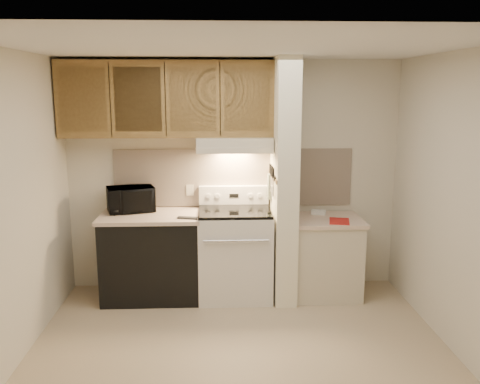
{
  "coord_description": "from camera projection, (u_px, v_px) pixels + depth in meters",
  "views": [
    {
      "loc": [
        -0.19,
        -4.0,
        2.18
      ],
      "look_at": [
        0.04,
        0.75,
        1.22
      ],
      "focal_mm": 38.0,
      "sensor_mm": 36.0,
      "label": 1
    }
  ],
  "objects": [
    {
      "name": "upper_cabinets",
      "position": [
        167.0,
        99.0,
        5.21
      ],
      "size": [
        2.18,
        0.33,
        0.77
      ],
      "primitive_type": "cube",
      "color": "olive",
      "rests_on": "wall_back"
    },
    {
      "name": "cab_gap_a",
      "position": [
        110.0,
        100.0,
        5.02
      ],
      "size": [
        0.01,
        0.01,
        0.73
      ],
      "primitive_type": "cube",
      "color": "black",
      "rests_on": "upper_cabinets"
    },
    {
      "name": "microwave",
      "position": [
        131.0,
        199.0,
        5.38
      ],
      "size": [
        0.55,
        0.45,
        0.26
      ],
      "primitive_type": "imported",
      "rotation": [
        0.0,
        0.0,
        0.3
      ],
      "color": "black",
      "rests_on": "left_countertop"
    },
    {
      "name": "floor",
      "position": [
        240.0,
        349.0,
        4.35
      ],
      "size": [
        3.6,
        3.6,
        0.0
      ],
      "primitive_type": "plane",
      "color": "tan",
      "rests_on": "ground"
    },
    {
      "name": "knife_handle_a",
      "position": [
        273.0,
        173.0,
        5.03
      ],
      "size": [
        0.02,
        0.02,
        0.1
      ],
      "primitive_type": "cylinder",
      "color": "black",
      "rests_on": "knife_strip"
    },
    {
      "name": "knife_handle_d",
      "position": [
        271.0,
        169.0,
        5.26
      ],
      "size": [
        0.02,
        0.02,
        0.1
      ],
      "primitive_type": "cylinder",
      "color": "black",
      "rests_on": "knife_strip"
    },
    {
      "name": "knife_blade_d",
      "position": [
        271.0,
        184.0,
        5.29
      ],
      "size": [
        0.01,
        0.04,
        0.16
      ],
      "primitive_type": "cube",
      "color": "silver",
      "rests_on": "knife_strip"
    },
    {
      "name": "range_body",
      "position": [
        235.0,
        255.0,
        5.39
      ],
      "size": [
        0.76,
        0.65,
        0.92
      ],
      "primitive_type": "cube",
      "color": "silver",
      "rests_on": "floor"
    },
    {
      "name": "range_knob_left_inner",
      "position": [
        217.0,
        196.0,
        5.5
      ],
      "size": [
        0.05,
        0.02,
        0.05
      ],
      "primitive_type": "cylinder",
      "rotation": [
        1.57,
        0.0,
        0.0
      ],
      "color": "silver",
      "rests_on": "range_backguard"
    },
    {
      "name": "wall_right",
      "position": [
        457.0,
        205.0,
        4.19
      ],
      "size": [
        0.02,
        3.0,
        2.5
      ],
      "primitive_type": "cube",
      "color": "beige",
      "rests_on": "floor"
    },
    {
      "name": "spoon_rest",
      "position": [
        188.0,
        218.0,
        5.1
      ],
      "size": [
        0.22,
        0.11,
        0.01
      ],
      "primitive_type": "cube",
      "rotation": [
        0.0,
        0.0,
        -0.24
      ],
      "color": "black",
      "rests_on": "left_countertop"
    },
    {
      "name": "ceiling",
      "position": [
        240.0,
        47.0,
        3.86
      ],
      "size": [
        3.6,
        3.6,
        0.0
      ],
      "primitive_type": "plane",
      "rotation": [
        3.14,
        0.0,
        0.0
      ],
      "color": "white",
      "rests_on": "wall_back"
    },
    {
      "name": "cab_door_c",
      "position": [
        193.0,
        99.0,
        5.06
      ],
      "size": [
        0.46,
        0.01,
        0.63
      ],
      "primitive_type": "cube",
      "color": "olive",
      "rests_on": "upper_cabinets"
    },
    {
      "name": "cab_door_d",
      "position": [
        247.0,
        99.0,
        5.09
      ],
      "size": [
        0.46,
        0.01,
        0.63
      ],
      "primitive_type": "cube",
      "color": "olive",
      "rests_on": "upper_cabinets"
    },
    {
      "name": "cab_gap_b",
      "position": [
        165.0,
        99.0,
        5.05
      ],
      "size": [
        0.01,
        0.01,
        0.73
      ],
      "primitive_type": "cube",
      "color": "black",
      "rests_on": "upper_cabinets"
    },
    {
      "name": "right_cab_base",
      "position": [
        325.0,
        258.0,
        5.44
      ],
      "size": [
        0.7,
        0.6,
        0.81
      ],
      "primitive_type": "cube",
      "color": "beige",
      "rests_on": "floor"
    },
    {
      "name": "white_box",
      "position": [
        319.0,
        212.0,
        5.53
      ],
      "size": [
        0.17,
        0.14,
        0.04
      ],
      "primitive_type": "cube",
      "rotation": [
        0.0,
        0.0,
        -0.28
      ],
      "color": "white",
      "rests_on": "right_countertop"
    },
    {
      "name": "cooktop",
      "position": [
        235.0,
        211.0,
        5.3
      ],
      "size": [
        0.74,
        0.64,
        0.03
      ],
      "primitive_type": "cube",
      "color": "black",
      "rests_on": "range_body"
    },
    {
      "name": "knife_blade_c",
      "position": [
        272.0,
        187.0,
        5.21
      ],
      "size": [
        0.01,
        0.04,
        0.2
      ],
      "primitive_type": "cube",
      "color": "silver",
      "rests_on": "knife_strip"
    },
    {
      "name": "backsplash",
      "position": [
        234.0,
        177.0,
        5.57
      ],
      "size": [
        2.6,
        0.02,
        0.63
      ],
      "primitive_type": "cube",
      "color": "#FFE3C9",
      "rests_on": "wall_back"
    },
    {
      "name": "oven_handle",
      "position": [
        236.0,
        241.0,
        4.99
      ],
      "size": [
        0.65,
        0.02,
        0.02
      ],
      "primitive_type": "cylinder",
      "rotation": [
        0.0,
        1.57,
        0.0
      ],
      "color": "silver",
      "rests_on": "range_body"
    },
    {
      "name": "wall_left",
      "position": [
        14.0,
        209.0,
        4.02
      ],
      "size": [
        0.02,
        3.0,
        2.5
      ],
      "primitive_type": "cube",
      "color": "beige",
      "rests_on": "floor"
    },
    {
      "name": "range_knob_right_inner",
      "position": [
        250.0,
        196.0,
        5.52
      ],
      "size": [
        0.05,
        0.02,
        0.05
      ],
      "primitive_type": "cylinder",
      "rotation": [
        1.57,
        0.0,
        0.0
      ],
      "color": "silver",
      "rests_on": "range_backguard"
    },
    {
      "name": "knife_handle_e",
      "position": [
        270.0,
        168.0,
        5.32
      ],
      "size": [
        0.02,
        0.02,
        0.1
      ],
      "primitive_type": "cylinder",
      "color": "black",
      "rests_on": "knife_strip"
    },
    {
      "name": "pillar_trim",
      "position": [
        273.0,
        177.0,
        5.24
      ],
      "size": [
        0.01,
        0.7,
        0.04
      ],
      "primitive_type": "cube",
      "color": "olive",
      "rests_on": "partition_pillar"
    },
    {
      "name": "left_countertop",
      "position": [
        150.0,
        216.0,
        5.28
      ],
      "size": [
        1.04,
        0.67,
        0.04
      ],
      "primitive_type": "cube",
      "color": "beige",
      "rests_on": "dishwasher_front"
    },
    {
      "name": "cab_door_a",
      "position": [
        82.0,
        100.0,
        5.01
      ],
      "size": [
        0.46,
        0.01,
        0.63
      ],
      "primitive_type": "cube",
      "color": "olive",
      "rests_on": "upper_cabinets"
    },
    {
      "name": "knife_handle_c",
      "position": [
        272.0,
        171.0,
        5.16
      ],
      "size": [
        0.02,
        0.02,
        0.1
      ],
      "primitive_type": "cylinder",
      "color": "black",
      "rests_on": "knife_strip"
    },
    {
      "name": "wall_back",
      "position": [
        234.0,
        176.0,
        5.57
      ],
      "size": [
        3.6,
        2.5,
        0.02
      ],
      "primitive_type": "cube",
      "rotation": [
        1.57,
        0.0,
        0.0
      ],
      "color": "beige",
      "rests_on": "floor"
    },
    {
      "name": "range_display",
      "position": [
        234.0,
        196.0,
        5.51
      ],
      "size": [
        0.1,
        0.01,
        0.04
      ],
      "primitive_type": "cube",
      "color": "black",
      "rests_on": "range_backguard"
    },
    {
      "name": "oven_mitt",
      "position": [
        269.0,
        186.0,
        5.43
      ],
      "size": [
        0.03,
        0.11,
        0.27
      ],
      "primitive_type": "cube",
      "color": "slate",
      "rests_on": "partition_pillar"
    },
    {
      "name": "right_countertop",
      "position": [
        326.0,
        220.0,
        5.36
      ],
      "size": [
        0.74,
        0.64,
        0.04
      ],
      "primitive_type": "cube",
      "color": "beige",
      "rests_on": "right_cab_base"
    },
    {
      "name": "knife_strip",
      "position": [
        273.0,
        175.0,
        5.19
      ],
      "size": [
        0.02,
        0.42,
        0.04
      ],
      "primitive_type": "cube",
      "color": "black",
      "rests_on": "partition_pillar"
    },
    {
      "name": "range_knob_right_outer",
      "position": [
        260.0,
        195.0,
        5.52
      ],
      "size": [
        0.05,
        0.02,
        0.05
      ],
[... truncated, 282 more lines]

